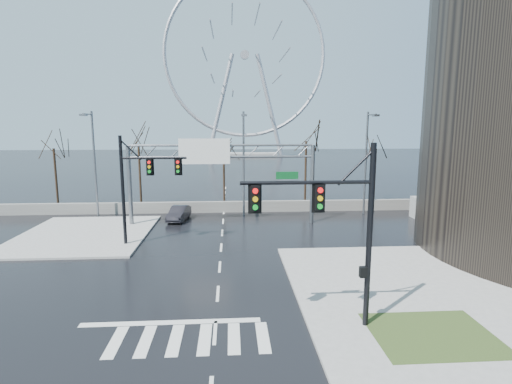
{
  "coord_description": "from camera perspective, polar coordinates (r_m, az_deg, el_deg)",
  "views": [
    {
      "loc": [
        0.73,
        -19.79,
        8.67
      ],
      "look_at": [
        2.53,
        8.21,
        4.0
      ],
      "focal_mm": 28.0,
      "sensor_mm": 36.0,
      "label": 1
    }
  ],
  "objects": [
    {
      "name": "ferris_wheel",
      "position": [
        116.19,
        -1.62,
        18.08
      ],
      "size": [
        45.0,
        6.0,
        50.91
      ],
      "color": "gray",
      "rests_on": "ground"
    },
    {
      "name": "tree_right",
      "position": [
        44.15,
        7.16,
        6.19
      ],
      "size": [
        3.9,
        3.9,
        7.8
      ],
      "color": "black",
      "rests_on": "ground"
    },
    {
      "name": "sidewalk_right_ext",
      "position": [
        25.2,
        18.51,
        -11.01
      ],
      "size": [
        12.0,
        10.0,
        0.15
      ],
      "primitive_type": "cube",
      "color": "gray",
      "rests_on": "ground"
    },
    {
      "name": "signal_mast_far",
      "position": [
        29.75,
        -16.47,
        1.65
      ],
      "size": [
        4.72,
        0.41,
        8.0
      ],
      "color": "black",
      "rests_on": "ground"
    },
    {
      "name": "streetlight_mid",
      "position": [
        38.08,
        -1.77,
        5.25
      ],
      "size": [
        0.5,
        2.55,
        10.0
      ],
      "color": "slate",
      "rests_on": "ground"
    },
    {
      "name": "sign_gantry",
      "position": [
        34.95,
        -5.49,
        3.67
      ],
      "size": [
        16.36,
        0.4,
        7.6
      ],
      "color": "slate",
      "rests_on": "ground"
    },
    {
      "name": "tree_far_right",
      "position": [
        46.83,
        16.72,
        5.06
      ],
      "size": [
        3.4,
        3.4,
        6.8
      ],
      "color": "black",
      "rests_on": "ground"
    },
    {
      "name": "tree_far_left",
      "position": [
        47.73,
        -26.88,
        4.71
      ],
      "size": [
        3.5,
        3.5,
        7.0
      ],
      "color": "black",
      "rests_on": "ground"
    },
    {
      "name": "tree_center",
      "position": [
        44.44,
        -4.63,
        4.9
      ],
      "size": [
        3.25,
        3.25,
        6.5
      ],
      "color": "black",
      "rests_on": "ground"
    },
    {
      "name": "tree_left",
      "position": [
        44.46,
        -16.4,
        5.59
      ],
      "size": [
        3.75,
        3.75,
        7.5
      ],
      "color": "black",
      "rests_on": "ground"
    },
    {
      "name": "ground",
      "position": [
        21.62,
        -5.48,
        -14.24
      ],
      "size": [
        260.0,
        260.0,
        0.0
      ],
      "primitive_type": "plane",
      "color": "black",
      "rests_on": "ground"
    },
    {
      "name": "streetlight_right",
      "position": [
        40.31,
        15.61,
        5.14
      ],
      "size": [
        0.5,
        2.55,
        10.0
      ],
      "color": "slate",
      "rests_on": "ground"
    },
    {
      "name": "streetlight_left",
      "position": [
        40.13,
        -22.25,
        4.77
      ],
      "size": [
        0.5,
        2.55,
        10.0
      ],
      "color": "slate",
      "rests_on": "ground"
    },
    {
      "name": "signal_mast_near",
      "position": [
        16.8,
        11.67,
        -3.82
      ],
      "size": [
        5.52,
        0.41,
        8.0
      ],
      "color": "black",
      "rests_on": "ground"
    },
    {
      "name": "grass_strip",
      "position": [
        18.97,
        23.89,
        -18.09
      ],
      "size": [
        5.0,
        4.0,
        0.02
      ],
      "primitive_type": "cube",
      "color": "#2B3A18",
      "rests_on": "sidewalk_near"
    },
    {
      "name": "car",
      "position": [
        37.71,
        -10.96,
        -3.0
      ],
      "size": [
        1.98,
        4.15,
        1.31
      ],
      "primitive_type": "imported",
      "rotation": [
        0.0,
        0.0,
        -0.15
      ],
      "color": "black",
      "rests_on": "ground"
    },
    {
      "name": "sidewalk_far",
      "position": [
        34.96,
        -23.28,
        -5.57
      ],
      "size": [
        10.0,
        12.0,
        0.15
      ],
      "primitive_type": "cube",
      "color": "gray",
      "rests_on": "ground"
    },
    {
      "name": "barrier_wall",
      "position": [
        40.62,
        -4.64,
        -2.12
      ],
      "size": [
        52.0,
        0.5,
        1.1
      ],
      "primitive_type": "cube",
      "color": "slate",
      "rests_on": "ground"
    }
  ]
}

